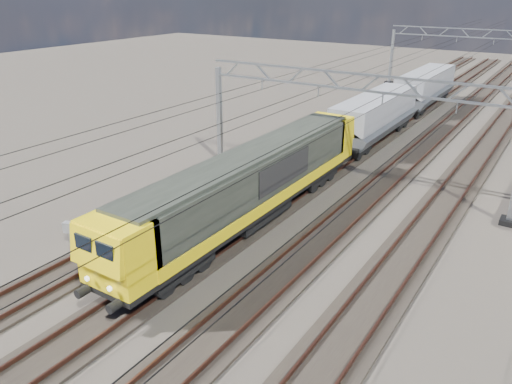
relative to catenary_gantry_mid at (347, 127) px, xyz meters
The scene contains 12 objects.
ground 5.59m from the catenary_gantry_mid, 90.00° to the right, with size 160.00×160.00×0.00m, color black.
track_outer_west 8.17m from the catenary_gantry_mid, 146.31° to the right, with size 2.60×140.00×0.30m.
track_loco 5.89m from the catenary_gantry_mid, 116.57° to the right, with size 2.60×140.00×0.30m.
track_inner_east 5.89m from the catenary_gantry_mid, 63.43° to the right, with size 2.60×140.00×0.30m.
track_outer_east 8.17m from the catenary_gantry_mid, 33.69° to the right, with size 2.60×140.00×0.30m.
catenary_gantry_mid is the anchor object (origin of this frame).
catenary_gantry_far 36.00m from the catenary_gantry_mid, 90.00° to the left, with size 19.90×0.90×7.11m.
overhead_wires 4.40m from the catenary_gantry_mid, 90.00° to the left, with size 12.03×140.00×0.53m.
locomotive 7.65m from the catenary_gantry_mid, 105.49° to the right, with size 2.76×21.10×3.62m.
hopper_wagon_lead 10.80m from the catenary_gantry_mid, 100.81° to the left, with size 3.38×13.00×3.25m.
hopper_wagon_mid 24.82m from the catenary_gantry_mid, 94.63° to the left, with size 3.38×13.00×3.25m.
trackside_cabinet 16.54m from the catenary_gantry_mid, 119.62° to the right, with size 0.50×0.43×1.25m.
Camera 1 is at (11.15, -23.20, 11.76)m, focal length 35.00 mm.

